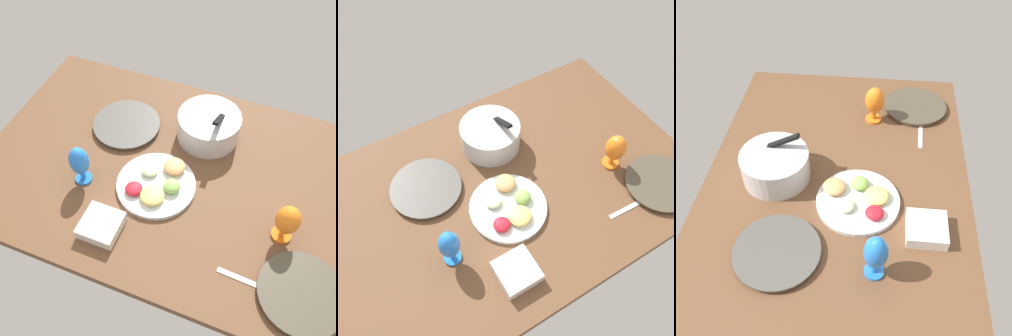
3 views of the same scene
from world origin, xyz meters
TOP-DOWN VIEW (x-y plane):
  - ground_plane at (0.00, 0.00)cm, footprint 160.00×104.00cm
  - dinner_plate_left at (-29.34, 15.93)cm, footprint 29.71×29.71cm
  - dinner_plate_right at (55.93, -32.02)cm, footprint 29.07×29.07cm
  - mixing_bowl at (5.90, 23.74)cm, footprint 26.57×26.57cm
  - fruit_platter at (-4.25, -9.30)cm, footprint 31.27×31.27cm
  - hurricane_glass_orange at (45.54, -12.76)cm, footprint 8.60×8.60cm
  - hurricane_glass_blue at (-32.98, -16.66)cm, footprint 7.73×7.73cm
  - square_bowl_white at (-15.90, -33.97)cm, footprint 14.08×14.08cm
  - fork_by_right_plate at (36.96, -34.03)cm, footprint 18.07×2.67cm

SIDE VIEW (x-z plane):
  - ground_plane at x=0.00cm, z-range -4.00..0.00cm
  - fork_by_right_plate at x=36.96cm, z-range 0.00..0.60cm
  - dinner_plate_right at x=55.93cm, z-range 0.04..2.24cm
  - dinner_plate_left at x=-29.34cm, z-range 0.04..2.26cm
  - fruit_platter at x=-4.25cm, z-range -0.97..4.56cm
  - square_bowl_white at x=-15.90cm, z-range 0.27..5.03cm
  - mixing_bowl at x=5.90cm, z-range -2.87..15.75cm
  - hurricane_glass_orange at x=45.54cm, z-range 1.65..18.68cm
  - hurricane_glass_blue at x=-32.98cm, z-range 1.71..19.87cm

